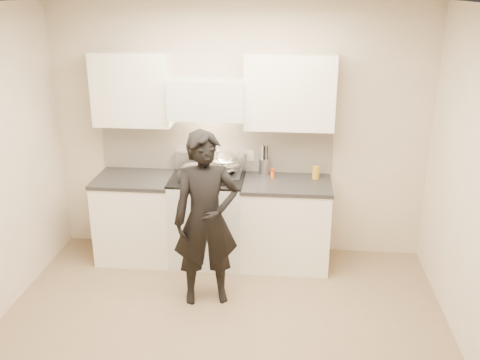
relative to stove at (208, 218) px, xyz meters
name	(u,v)px	position (x,y,z in m)	size (l,w,h in m)	color
ground_plane	(219,339)	(0.30, -1.42, -0.47)	(4.00, 4.00, 0.00)	#866D52
room_shell	(215,146)	(0.24, -1.05, 1.12)	(4.04, 3.54, 2.70)	beige
stove	(208,218)	(0.00, 0.00, 0.00)	(0.76, 0.65, 0.96)	silver
counter_right	(286,223)	(0.83, 0.00, -0.01)	(0.92, 0.67, 0.92)	white
counter_left	(137,217)	(-0.78, 0.00, -0.01)	(0.82, 0.67, 0.92)	white
wok	(224,162)	(0.16, 0.14, 0.60)	(0.42, 0.51, 0.34)	silver
stock_pot	(194,172)	(-0.12, -0.11, 0.56)	(0.30, 0.28, 0.15)	silver
utensil_crock	(264,165)	(0.58, 0.25, 0.54)	(0.12, 0.12, 0.31)	#B8B8C4
spice_jar	(273,173)	(0.68, 0.12, 0.49)	(0.04, 0.04, 0.09)	orange
oil_glass	(316,173)	(1.13, 0.14, 0.51)	(0.08, 0.08, 0.13)	gold
person	(206,220)	(0.11, -0.80, 0.35)	(0.60, 0.40, 1.65)	black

